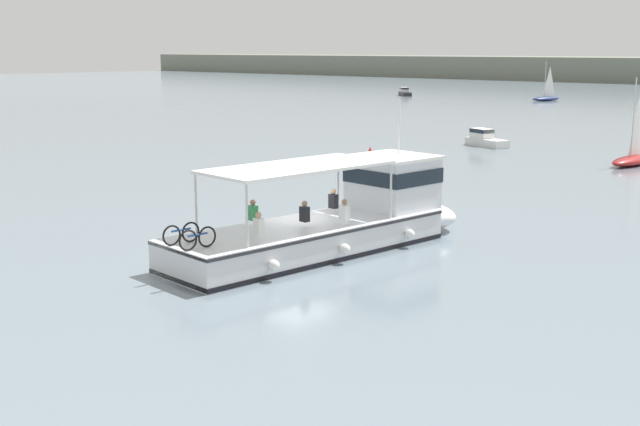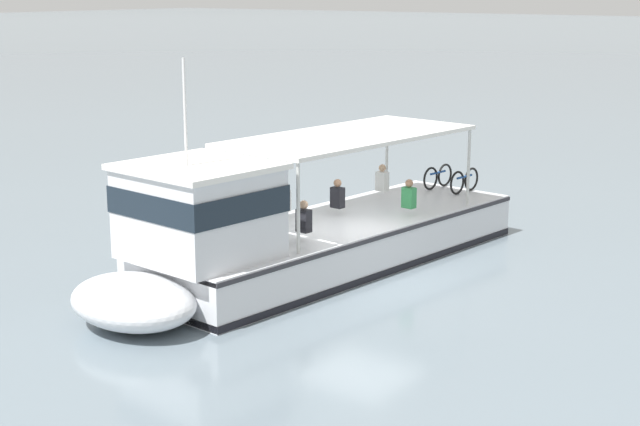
% 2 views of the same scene
% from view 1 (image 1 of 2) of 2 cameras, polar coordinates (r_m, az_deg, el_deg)
% --- Properties ---
extents(ground_plane, '(400.00, 400.00, 0.00)m').
position_cam_1_polar(ground_plane, '(29.79, -1.73, -2.36)').
color(ground_plane, slate).
extents(ferry_main, '(4.41, 13.01, 5.32)m').
position_cam_1_polar(ferry_main, '(29.52, 1.45, -0.47)').
color(ferry_main, silver).
rests_on(ferry_main, ground).
extents(motorboat_near_starboard, '(3.83, 2.44, 1.26)m').
position_cam_1_polar(motorboat_near_starboard, '(61.84, 11.47, 5.13)').
color(motorboat_near_starboard, white).
rests_on(motorboat_near_starboard, ground).
extents(sailboat_off_stern, '(2.84, 5.00, 5.40)m').
position_cam_1_polar(sailboat_off_stern, '(117.30, 15.55, 7.82)').
color(sailboat_off_stern, navy).
rests_on(sailboat_off_stern, ground).
extents(sailboat_far_left, '(1.65, 4.87, 5.40)m').
position_cam_1_polar(sailboat_far_left, '(54.14, 21.06, 3.72)').
color(sailboat_far_left, maroon).
rests_on(sailboat_far_left, ground).
extents(motorboat_horizon_east, '(3.57, 3.35, 1.26)m').
position_cam_1_polar(motorboat_horizon_east, '(126.61, 5.95, 8.42)').
color(motorboat_horizon_east, '#232328').
rests_on(motorboat_horizon_east, ground).
extents(channel_buoy, '(0.70, 0.70, 1.40)m').
position_cam_1_polar(channel_buoy, '(48.64, 3.52, 3.70)').
color(channel_buoy, red).
rests_on(channel_buoy, ground).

